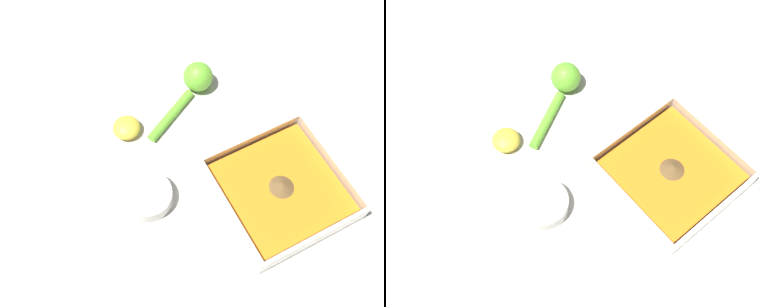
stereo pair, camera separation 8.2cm
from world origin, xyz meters
TOP-DOWN VIEW (x-y plane):
  - ground_plane at (0.00, 0.00)m, footprint 4.00×4.00m
  - square_dish at (-0.02, -0.01)m, footprint 0.21×0.21m
  - spice_bowl at (0.19, -0.11)m, footprint 0.09×0.09m
  - lemon_squeezer at (0.01, -0.29)m, footprint 0.18×0.12m
  - lemon_half at (0.17, -0.26)m, footprint 0.05×0.05m

SIDE VIEW (x-z plane):
  - ground_plane at x=0.00m, z-range 0.00..0.00m
  - spice_bowl at x=0.19m, z-range 0.00..0.03m
  - lemon_half at x=0.17m, z-range 0.00..0.03m
  - square_dish at x=-0.02m, z-range -0.01..0.04m
  - lemon_squeezer at x=0.01m, z-range 0.00..0.06m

